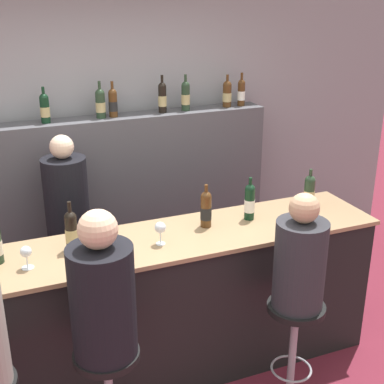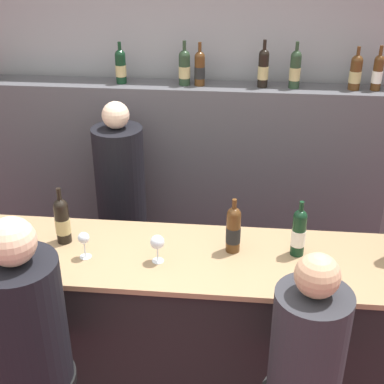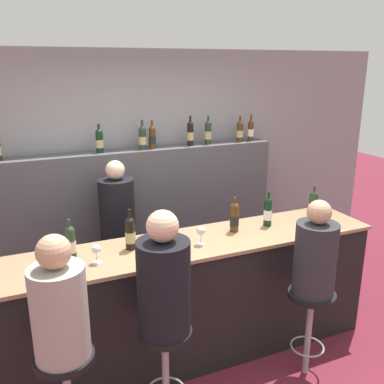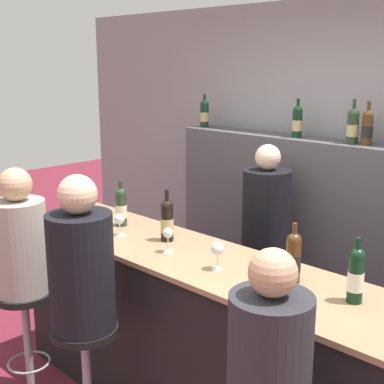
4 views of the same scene
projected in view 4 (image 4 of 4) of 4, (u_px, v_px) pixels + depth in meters
wall_back at (363, 178)px, 3.96m from camera, size 6.40×0.05×2.60m
bar_counter at (221, 352)px, 3.03m from camera, size 3.17×0.63×1.06m
back_bar_cabinet at (343, 250)px, 3.92m from camera, size 2.97×0.28×1.58m
wine_bottle_counter_0 at (121, 207)px, 3.57m from camera, size 0.08×0.08×0.31m
wine_bottle_counter_1 at (167, 220)px, 3.27m from camera, size 0.08×0.08×0.32m
wine_bottle_counter_2 at (293, 257)px, 2.65m from camera, size 0.08×0.08×0.31m
wine_bottle_counter_3 at (356, 275)px, 2.42m from camera, size 0.07×0.07×0.31m
wine_bottle_backbar_0 at (204, 113)px, 4.65m from camera, size 0.08×0.08×0.28m
wine_bottle_backbar_1 at (297, 121)px, 4.01m from camera, size 0.08×0.08×0.29m
wine_bottle_backbar_2 at (353, 126)px, 3.70m from camera, size 0.08×0.08×0.31m
wine_bottle_backbar_3 at (367, 127)px, 3.63m from camera, size 0.07×0.07×0.30m
wine_glass_0 at (119, 220)px, 3.38m from camera, size 0.07×0.07×0.14m
wine_glass_1 at (168, 234)px, 3.07m from camera, size 0.06×0.06×0.15m
wine_glass_2 at (218, 249)px, 2.82m from camera, size 0.07×0.07×0.15m
bar_stool_left at (26, 316)px, 3.38m from camera, size 0.37×0.37×0.74m
guest_seated_left at (19, 240)px, 3.26m from camera, size 0.33×0.33×0.79m
bar_stool_middle at (86, 354)px, 2.94m from camera, size 0.37×0.37×0.74m
guest_seated_middle at (81, 264)px, 2.81m from camera, size 0.35×0.35×0.84m
guest_seated_right at (270, 358)px, 2.00m from camera, size 0.32×0.32×0.75m
bartender at (264, 260)px, 3.91m from camera, size 0.34×0.34×1.58m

